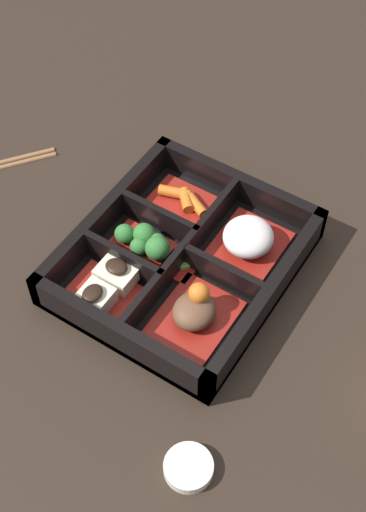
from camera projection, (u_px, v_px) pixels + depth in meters
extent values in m
plane|color=black|center=(183.00, 269.00, 0.84)|extent=(3.00, 3.00, 0.00)
cube|color=black|center=(183.00, 266.00, 0.84)|extent=(0.27, 0.24, 0.01)
cube|color=black|center=(106.00, 217.00, 0.86)|extent=(0.27, 0.01, 0.05)
cube|color=black|center=(267.00, 300.00, 0.79)|extent=(0.27, 0.01, 0.05)
cube|color=black|center=(238.00, 188.00, 0.89)|extent=(0.01, 0.24, 0.05)
cube|color=black|center=(119.00, 337.00, 0.76)|extent=(0.01, 0.24, 0.05)
cube|color=black|center=(185.00, 258.00, 0.82)|extent=(0.24, 0.01, 0.05)
cube|color=black|center=(161.00, 222.00, 0.85)|extent=(0.01, 0.11, 0.05)
cube|color=black|center=(125.00, 264.00, 0.82)|extent=(0.01, 0.11, 0.05)
cube|color=black|center=(223.00, 277.00, 0.81)|extent=(0.01, 0.10, 0.05)
cube|color=maroon|center=(247.00, 248.00, 0.84)|extent=(0.10, 0.08, 0.01)
ellipsoid|color=silver|center=(248.00, 237.00, 0.83)|extent=(0.06, 0.06, 0.04)
cube|color=maroon|center=(194.00, 319.00, 0.78)|extent=(0.10, 0.08, 0.01)
ellipsoid|color=brown|center=(194.00, 311.00, 0.77)|extent=(0.05, 0.05, 0.03)
sphere|color=#D1661E|center=(199.00, 293.00, 0.76)|extent=(0.02, 0.02, 0.02)
cube|color=maroon|center=(182.00, 205.00, 0.89)|extent=(0.07, 0.08, 0.01)
cylinder|color=#D1661E|center=(174.00, 192.00, 0.89)|extent=(0.03, 0.04, 0.01)
cylinder|color=#D1661E|center=(186.00, 200.00, 0.88)|extent=(0.03, 0.03, 0.01)
cylinder|color=#D1661E|center=(196.00, 204.00, 0.87)|extent=(0.03, 0.04, 0.01)
cube|color=maroon|center=(145.00, 249.00, 0.84)|extent=(0.05, 0.08, 0.01)
sphere|color=#2D6B2D|center=(157.00, 248.00, 0.82)|extent=(0.03, 0.03, 0.03)
sphere|color=#2D6B2D|center=(139.00, 247.00, 0.83)|extent=(0.02, 0.02, 0.02)
sphere|color=#2D6B2D|center=(145.00, 234.00, 0.84)|extent=(0.03, 0.03, 0.03)
sphere|color=#2D6B2D|center=(157.00, 243.00, 0.83)|extent=(0.02, 0.02, 0.02)
sphere|color=#2D6B2D|center=(125.00, 234.00, 0.84)|extent=(0.02, 0.02, 0.02)
cube|color=maroon|center=(108.00, 292.00, 0.81)|extent=(0.05, 0.08, 0.01)
cube|color=beige|center=(117.00, 274.00, 0.81)|extent=(0.04, 0.04, 0.02)
ellipsoid|color=black|center=(116.00, 266.00, 0.80)|extent=(0.02, 0.03, 0.01)
cube|color=beige|center=(94.00, 301.00, 0.78)|extent=(0.04, 0.03, 0.02)
ellipsoid|color=black|center=(92.00, 293.00, 0.77)|extent=(0.03, 0.02, 0.01)
cube|color=maroon|center=(181.00, 269.00, 0.83)|extent=(0.04, 0.04, 0.01)
cylinder|color=#75A84C|center=(182.00, 262.00, 0.83)|extent=(0.03, 0.03, 0.01)
cylinder|color=#75A84C|center=(178.00, 260.00, 0.83)|extent=(0.02, 0.02, 0.01)
cylinder|color=beige|center=(188.00, 468.00, 0.69)|extent=(0.05, 0.05, 0.01)
cylinder|color=black|center=(189.00, 466.00, 0.69)|extent=(0.03, 0.03, 0.00)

